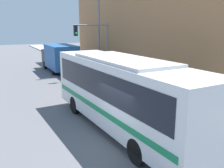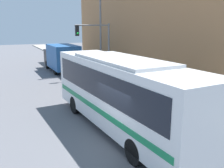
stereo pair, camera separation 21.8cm
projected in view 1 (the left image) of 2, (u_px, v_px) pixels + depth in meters
ground_plane at (127, 146)px, 10.15m from camera, size 120.00×120.00×0.00m
sidewalk at (87, 65)px, 30.12m from camera, size 2.84×70.00×0.16m
building_facade at (149, 9)px, 25.07m from camera, size 6.00×25.34×12.82m
city_bus at (122, 90)px, 11.35m from camera, size 2.91×10.40×3.40m
delivery_truck at (59, 57)px, 26.34m from camera, size 2.48×6.62×2.83m
fire_hydrant at (148, 88)px, 17.42m from camera, size 0.21×0.28×0.75m
traffic_light_pole at (95, 40)px, 22.25m from camera, size 3.28×0.35×4.80m
parking_meter at (130, 74)px, 19.45m from camera, size 0.14×0.14×1.40m
street_lamp at (96, 26)px, 24.24m from camera, size 2.54×0.28×7.77m
pedestrian_near_corner at (107, 64)px, 24.44m from camera, size 0.34×0.34×1.75m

